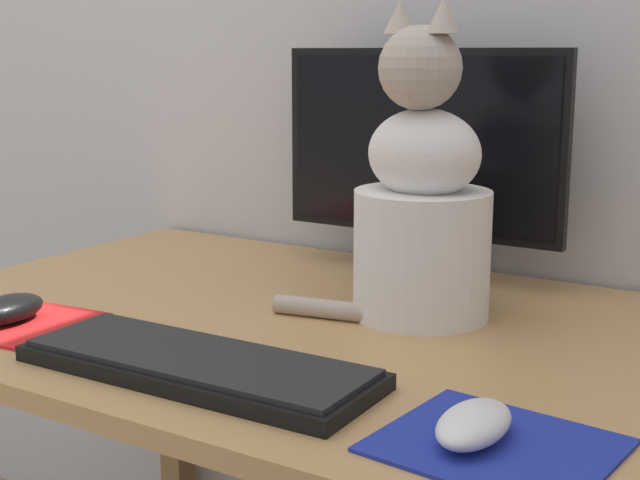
{
  "coord_description": "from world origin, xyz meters",
  "views": [
    {
      "loc": [
        0.56,
        -0.97,
        1.07
      ],
      "look_at": [
        0.0,
        -0.08,
        0.85
      ],
      "focal_mm": 50.0,
      "sensor_mm": 36.0,
      "label": 1
    }
  ],
  "objects_px": {
    "cat": "(421,204)",
    "computer_mouse_right": "(474,424)",
    "monitor": "(420,158)",
    "keyboard": "(197,365)",
    "computer_mouse_left": "(7,309)"
  },
  "relations": [
    {
      "from": "monitor",
      "to": "cat",
      "type": "height_order",
      "value": "cat"
    },
    {
      "from": "computer_mouse_right",
      "to": "cat",
      "type": "height_order",
      "value": "cat"
    },
    {
      "from": "computer_mouse_left",
      "to": "keyboard",
      "type": "bearing_deg",
      "value": -1.29
    },
    {
      "from": "monitor",
      "to": "computer_mouse_right",
      "type": "xyz_separation_m",
      "value": [
        0.31,
        -0.53,
        -0.17
      ]
    },
    {
      "from": "monitor",
      "to": "computer_mouse_right",
      "type": "distance_m",
      "value": 0.64
    },
    {
      "from": "monitor",
      "to": "computer_mouse_left",
      "type": "bearing_deg",
      "value": -123.66
    },
    {
      "from": "monitor",
      "to": "keyboard",
      "type": "distance_m",
      "value": 0.55
    },
    {
      "from": "computer_mouse_right",
      "to": "computer_mouse_left",
      "type": "bearing_deg",
      "value": 178.73
    },
    {
      "from": "keyboard",
      "to": "cat",
      "type": "distance_m",
      "value": 0.38
    },
    {
      "from": "keyboard",
      "to": "cat",
      "type": "height_order",
      "value": "cat"
    },
    {
      "from": "keyboard",
      "to": "computer_mouse_right",
      "type": "height_order",
      "value": "computer_mouse_right"
    },
    {
      "from": "keyboard",
      "to": "computer_mouse_right",
      "type": "xyz_separation_m",
      "value": [
        0.33,
        -0.01,
        0.01
      ]
    },
    {
      "from": "monitor",
      "to": "computer_mouse_left",
      "type": "height_order",
      "value": "monitor"
    },
    {
      "from": "computer_mouse_left",
      "to": "monitor",
      "type": "bearing_deg",
      "value": 56.34
    },
    {
      "from": "cat",
      "to": "computer_mouse_right",
      "type": "bearing_deg",
      "value": -47.21
    }
  ]
}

